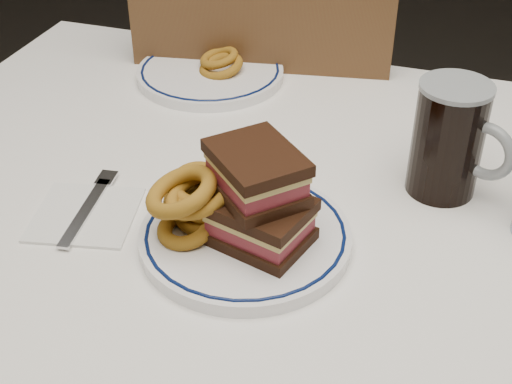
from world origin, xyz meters
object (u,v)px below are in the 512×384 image
(reuben_sandwich, at_px, (258,198))
(beer_mug, at_px, (450,139))
(chair_far, at_px, (268,131))
(main_plate, at_px, (245,236))
(far_plate, at_px, (210,73))

(reuben_sandwich, relative_size, beer_mug, 0.93)
(chair_far, xyz_separation_m, main_plate, (0.16, -0.60, 0.22))
(chair_far, distance_m, main_plate, 0.66)
(far_plate, bearing_deg, beer_mug, -27.53)
(chair_far, bearing_deg, main_plate, -75.43)
(chair_far, distance_m, reuben_sandwich, 0.69)
(beer_mug, distance_m, far_plate, 0.48)
(main_plate, xyz_separation_m, reuben_sandwich, (0.02, -0.00, 0.07))
(far_plate, bearing_deg, chair_far, 75.39)
(main_plate, height_order, beer_mug, beer_mug)
(chair_far, xyz_separation_m, reuben_sandwich, (0.18, -0.61, 0.28))
(reuben_sandwich, xyz_separation_m, beer_mug, (0.20, 0.20, 0.01))
(reuben_sandwich, distance_m, far_plate, 0.48)
(chair_far, relative_size, main_plate, 3.82)
(main_plate, bearing_deg, beer_mug, 41.50)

